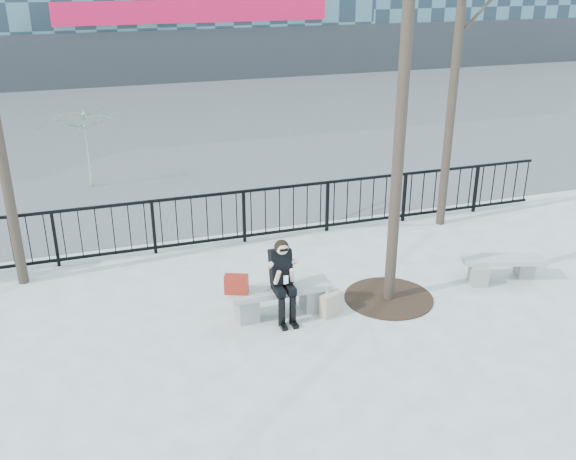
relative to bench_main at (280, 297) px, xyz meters
name	(u,v)px	position (x,y,z in m)	size (l,w,h in m)	color
ground	(280,313)	(0.00, 0.00, -0.30)	(120.00, 120.00, 0.00)	#979792
street_surface	(156,117)	(0.00, 15.00, -0.30)	(60.00, 23.00, 0.01)	#474747
railing	(234,217)	(0.00, 3.00, 0.25)	(14.00, 0.06, 1.10)	black
tree_grate	(389,298)	(1.90, -0.10, -0.29)	(1.50, 1.50, 0.02)	black
bench_main	(280,297)	(0.00, 0.00, 0.00)	(1.65, 0.46, 0.49)	slate
bench_second	(502,266)	(4.13, -0.10, -0.03)	(1.46, 0.41, 0.43)	slate
seated_woman	(283,281)	(0.00, -0.16, 0.37)	(0.50, 0.64, 1.34)	black
handbag	(236,284)	(-0.71, 0.02, 0.34)	(0.37, 0.17, 0.30)	maroon
shopping_bag	(331,304)	(0.77, -0.29, -0.11)	(0.40, 0.15, 0.38)	#C6B68C
vendor_umbrella	(88,149)	(-2.59, 7.54, 0.69)	(2.17, 2.21, 1.99)	yellow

